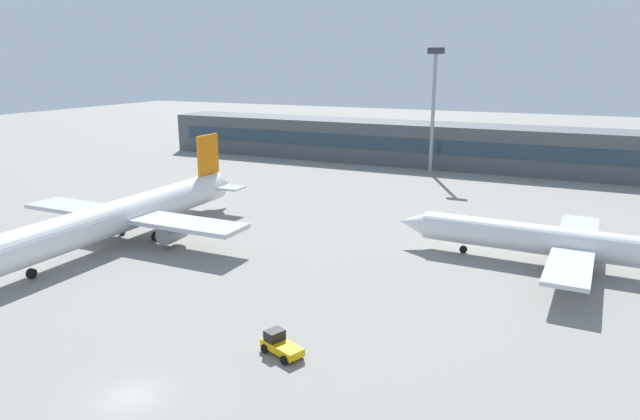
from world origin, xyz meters
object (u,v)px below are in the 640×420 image
at_px(airplane_near, 122,216).
at_px(baggage_tug_yellow, 280,344).
at_px(floodlight_tower_west, 433,102).
at_px(airplane_mid, 563,243).

bearing_deg(airplane_near, baggage_tug_yellow, -27.63).
xyz_separation_m(baggage_tug_yellow, floodlight_tower_west, (-7.76, 77.06, 13.44)).
xyz_separation_m(airplane_mid, baggage_tug_yellow, (-18.77, -29.66, -2.03)).
bearing_deg(airplane_near, floodlight_tower_west, 69.17).
relative_size(airplane_mid, baggage_tug_yellow, 9.63).
bearing_deg(airplane_mid, floodlight_tower_west, 119.24).
distance_m(baggage_tug_yellow, floodlight_tower_west, 78.60).
height_order(airplane_near, airplane_mid, airplane_near).
bearing_deg(baggage_tug_yellow, airplane_near, 152.37).
distance_m(airplane_mid, floodlight_tower_west, 55.51).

